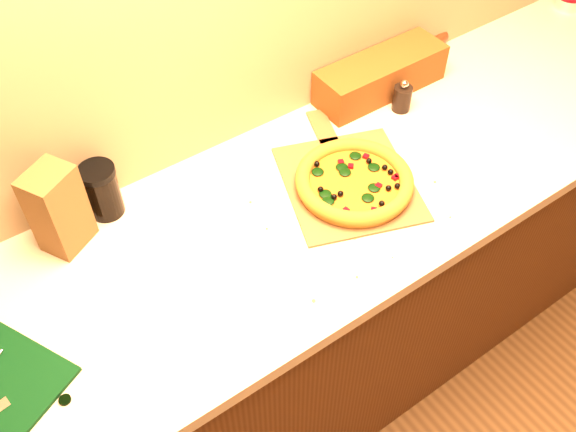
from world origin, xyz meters
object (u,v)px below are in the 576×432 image
object	(u,v)px
rolling_pin	(427,53)
dark_jar	(102,191)
pizza_peel	(347,179)
pizza	(354,181)
pepper_grinder	(402,97)

from	to	relation	value
rolling_pin	dark_jar	world-z (taller)	dark_jar
pizza_peel	pizza	xyz separation A→B (m)	(-0.00, -0.03, 0.02)
dark_jar	pepper_grinder	bearing A→B (deg)	-7.83
pizza_peel	dark_jar	size ratio (longest dim) A/B	3.61
pizza_peel	pepper_grinder	distance (m)	0.35
pepper_grinder	dark_jar	bearing A→B (deg)	172.17
pizza_peel	pepper_grinder	size ratio (longest dim) A/B	5.12
pepper_grinder	rolling_pin	world-z (taller)	pepper_grinder
rolling_pin	dark_jar	xyz separation A→B (m)	(-1.12, -0.02, 0.05)
pepper_grinder	rolling_pin	xyz separation A→B (m)	(0.24, 0.14, -0.02)
rolling_pin	dark_jar	size ratio (longest dim) A/B	2.23
rolling_pin	pizza_peel	bearing A→B (deg)	-152.74
pizza_peel	pepper_grinder	xyz separation A→B (m)	(0.32, 0.14, 0.04)
pizza_peel	dark_jar	world-z (taller)	dark_jar
dark_jar	pizza	bearing A→B (deg)	-28.07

